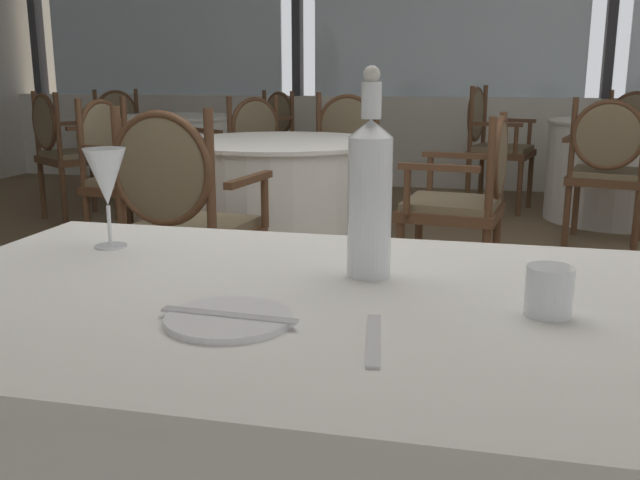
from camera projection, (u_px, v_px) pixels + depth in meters
ground_plane at (356, 378)px, 2.56m from camera, size 15.52×15.52×0.00m
window_wall_far at (445, 64)px, 6.54m from camera, size 9.05×0.14×2.87m
side_plate at (229, 319)px, 1.00m from camera, size 0.18×0.18×0.01m
butter_knife at (229, 315)px, 1.00m from camera, size 0.21×0.03×0.00m
dinner_fork at (374, 340)px, 0.93m from camera, size 0.04×0.19×0.00m
water_bottle at (370, 193)px, 1.20m from camera, size 0.08×0.08×0.36m
wine_glass at (106, 179)px, 1.40m from camera, size 0.08×0.08×0.20m
water_tumbler at (549, 291)px, 1.03m from camera, size 0.07×0.07×0.07m
background_table_0 at (281, 210)px, 3.75m from camera, size 1.12×1.12×0.73m
dining_chair_0_0 at (469, 192)px, 3.38m from camera, size 0.52×0.58×0.89m
dining_chair_0_1 at (342, 155)px, 4.61m from camera, size 0.58×0.52×0.95m
dining_chair_0_2 at (123, 167)px, 4.05m from camera, size 0.52×0.58×0.94m
dining_chair_0_3 at (181, 209)px, 2.81m from camera, size 0.58×0.52×0.95m
background_table_1 at (178, 161)px, 5.80m from camera, size 1.01×1.01×0.73m
dining_chair_1_0 at (124, 132)px, 6.43m from camera, size 0.64×0.66×0.93m
dining_chair_1_1 at (65, 145)px, 5.15m from camera, size 0.66×0.64×0.94m
dining_chair_1_2 at (244, 149)px, 5.08m from camera, size 0.64×0.66×0.92m
dining_chair_1_3 at (268, 133)px, 6.35m from camera, size 0.66×0.64×0.91m
background_table_3 at (619, 171)px, 5.23m from camera, size 1.07×1.07×0.73m
dining_chair_3_0 at (608, 162)px, 4.36m from camera, size 0.61×0.56×0.93m
dining_chair_3_2 at (632, 137)px, 6.02m from camera, size 0.61×0.56×0.93m
dining_chair_3_3 at (491, 137)px, 5.61m from camera, size 0.56×0.61×0.97m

